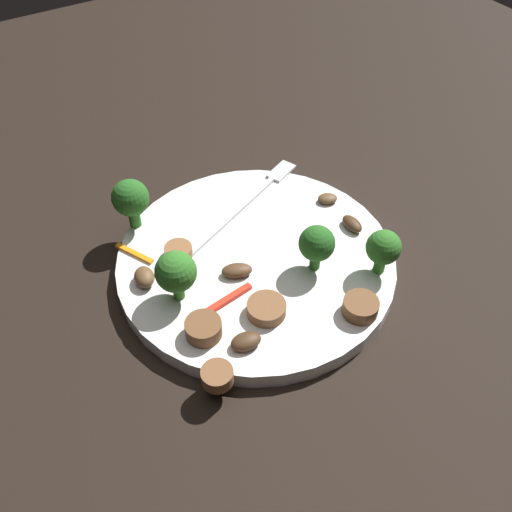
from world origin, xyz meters
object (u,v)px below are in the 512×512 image
Objects in this scene: mushroom_1 at (237,270)px; mushroom_3 at (246,341)px; mushroom_0 at (328,198)px; mushroom_2 at (144,277)px; sausage_slice_4 at (203,329)px; pepper_strip_0 at (134,253)px; fork at (251,199)px; pepper_strip_3 at (226,300)px; broccoli_floret_1 at (317,244)px; sausage_slice_0 at (360,307)px; sausage_slice_1 at (266,309)px; sausage_slice_2 at (217,376)px; sausage_slice_3 at (178,252)px; broccoli_floret_3 at (131,199)px; broccoli_floret_2 at (383,248)px; plate at (256,262)px; broccoli_floret_0 at (176,273)px; mushroom_4 at (352,224)px.

mushroom_3 is at bearing -115.30° from mushroom_1.
mushroom_2 is at bearing -179.62° from mushroom_0.
sausage_slice_4 reaches higher than pepper_strip_0.
mushroom_1 is (0.06, 0.04, -0.00)m from sausage_slice_4.
fork is 3.12× the size of pepper_strip_3.
sausage_slice_0 is (0.00, -0.07, -0.02)m from broccoli_floret_1.
sausage_slice_1 is 0.06m from sausage_slice_4.
sausage_slice_3 is at bearing 75.60° from sausage_slice_2.
sausage_slice_3 reaches higher than mushroom_1.
sausage_slice_4 reaches higher than mushroom_3.
broccoli_floret_3 reaches higher than sausage_slice_1.
broccoli_floret_3 is 2.04× the size of mushroom_3.
broccoli_floret_2 is 1.08× the size of pepper_strip_0.
mushroom_0 is at bearing 33.23° from mushroom_3.
sausage_slice_2 is (-0.14, -0.17, 0.00)m from fork.
sausage_slice_0 is 1.10× the size of mushroom_1.
broccoli_floret_0 reaches higher than plate.
sausage_slice_1 is 0.79× the size of pepper_strip_0.
broccoli_floret_0 reaches higher than broccoli_floret_2.
fork is at bearing 17.84° from sausage_slice_3.
broccoli_floret_2 reaches higher than mushroom_0.
pepper_strip_0 is at bearing 129.33° from sausage_slice_0.
sausage_slice_1 is at bearing -146.14° from mushroom_0.
broccoli_floret_3 is 1.72× the size of sausage_slice_4.
sausage_slice_4 reaches higher than plate.
sausage_slice_1 is at bearing 173.39° from broccoli_floret_2.
broccoli_floret_1 is (0.13, -0.04, -0.00)m from broccoli_floret_0.
mushroom_2 is at bearing 92.62° from sausage_slice_2.
mushroom_0 is at bearing -4.10° from sausage_slice_3.
plate is 0.09m from broccoli_floret_0.
pepper_strip_0 is (-0.01, 0.07, -0.03)m from broccoli_floret_0.
fork is at bearing 63.35° from sausage_slice_1.
mushroom_4 is (0.21, -0.04, -0.00)m from mushroom_2.
pepper_strip_0 is (0.01, 0.04, -0.01)m from mushroom_2.
sausage_slice_1 reaches higher than pepper_strip_0.
sausage_slice_3 is 0.07m from pepper_strip_3.
pepper_strip_0 is 0.80× the size of pepper_strip_3.
sausage_slice_1 is 0.08m from sausage_slice_2.
plate is 6.13× the size of pepper_strip_0.
mushroom_2 is at bearing -98.96° from pepper_strip_0.
sausage_slice_1 is at bearing -114.59° from plate.
sausage_slice_1 is 0.05m from mushroom_1.
mushroom_0 is (0.19, -0.08, -0.03)m from broccoli_floret_3.
sausage_slice_4 is at bearing 170.66° from sausage_slice_1.
mushroom_0 is 0.21m from mushroom_2.
broccoli_floret_0 is 1.79× the size of mushroom_1.
broccoli_floret_1 reaches higher than fork.
broccoli_floret_1 reaches higher than broccoli_floret_2.
mushroom_2 is 0.21m from mushroom_4.
sausage_slice_2 is at bearing -173.05° from broccoli_floret_2.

